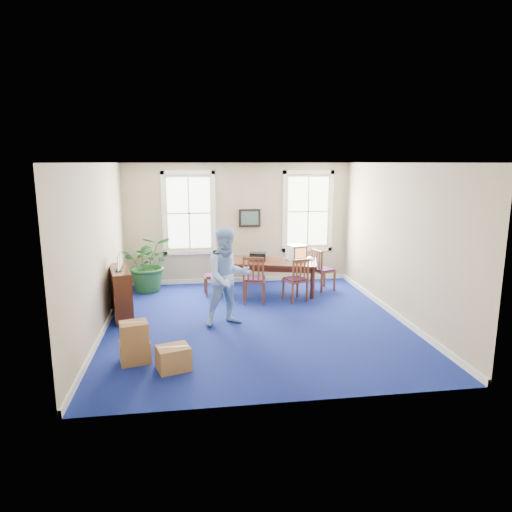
{
  "coord_description": "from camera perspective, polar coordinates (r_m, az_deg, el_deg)",
  "views": [
    {
      "loc": [
        -1.24,
        -8.82,
        3.21
      ],
      "look_at": [
        0.1,
        0.6,
        1.25
      ],
      "focal_mm": 32.0,
      "sensor_mm": 36.0,
      "label": 1
    }
  ],
  "objects": [
    {
      "name": "wall_back",
      "position": [
        12.23,
        -2.22,
        4.07
      ],
      "size": [
        6.5,
        0.0,
        6.5
      ],
      "primitive_type": "plane",
      "rotation": [
        1.57,
        0.0,
        0.0
      ],
      "color": "tan",
      "rests_on": "ground"
    },
    {
      "name": "baseboard_left",
      "position": [
        9.52,
        -18.28,
        -8.29
      ],
      "size": [
        0.04,
        6.5,
        0.12
      ],
      "primitive_type": "cube",
      "color": "white",
      "rests_on": "ground"
    },
    {
      "name": "window_right",
      "position": [
        12.52,
        6.5,
        5.56
      ],
      "size": [
        1.4,
        0.12,
        2.2
      ],
      "primitive_type": null,
      "color": "white",
      "rests_on": "ground"
    },
    {
      "name": "wall_right",
      "position": [
        9.91,
        17.35,
        1.77
      ],
      "size": [
        0.0,
        6.5,
        6.5
      ],
      "primitive_type": "plane",
      "rotation": [
        1.57,
        0.0,
        -1.57
      ],
      "color": "tan",
      "rests_on": "ground"
    },
    {
      "name": "ceiling",
      "position": [
        8.9,
        -0.09,
        11.58
      ],
      "size": [
        6.5,
        6.5,
        0.0
      ],
      "primitive_type": "plane",
      "rotation": [
        3.14,
        0.0,
        0.0
      ],
      "color": "white",
      "rests_on": "ground"
    },
    {
      "name": "brochure_rack",
      "position": [
        9.84,
        -16.64,
        -0.88
      ],
      "size": [
        0.32,
        0.77,
        0.33
      ],
      "primitive_type": null,
      "rotation": [
        0.0,
        0.0,
        -0.26
      ],
      "color": "#99999E",
      "rests_on": "credenza"
    },
    {
      "name": "chair_end_left",
      "position": [
        11.28,
        -5.4,
        -2.44
      ],
      "size": [
        0.46,
        0.46,
        0.95
      ],
      "primitive_type": null,
      "rotation": [
        0.0,
        0.0,
        -1.49
      ],
      "color": "brown",
      "rests_on": "ground"
    },
    {
      "name": "conference_table",
      "position": [
        11.45,
        1.64,
        -2.55
      ],
      "size": [
        2.58,
        1.7,
        0.81
      ],
      "primitive_type": null,
      "rotation": [
        0.0,
        0.0,
        -0.28
      ],
      "color": "#401C0E",
      "rests_on": "ground"
    },
    {
      "name": "chair_near_left",
      "position": [
        10.56,
        -0.21,
        -2.88
      ],
      "size": [
        0.61,
        0.61,
        1.12
      ],
      "primitive_type": null,
      "rotation": [
        0.0,
        0.0,
        2.91
      ],
      "color": "brown",
      "rests_on": "ground"
    },
    {
      "name": "chair_end_right",
      "position": [
        11.73,
        8.42,
        -1.69
      ],
      "size": [
        0.62,
        0.62,
        1.06
      ],
      "primitive_type": null,
      "rotation": [
        0.0,
        0.0,
        1.95
      ],
      "color": "brown",
      "rests_on": "ground"
    },
    {
      "name": "wall_front",
      "position": [
        5.92,
        4.32,
        -4.14
      ],
      "size": [
        6.5,
        0.0,
        6.5
      ],
      "primitive_type": "plane",
      "rotation": [
        -1.57,
        0.0,
        0.0
      ],
      "color": "tan",
      "rests_on": "ground"
    },
    {
      "name": "crt_tv",
      "position": [
        11.51,
        5.06,
        0.49
      ],
      "size": [
        0.53,
        0.55,
        0.37
      ],
      "primitive_type": null,
      "rotation": [
        0.0,
        0.0,
        0.33
      ],
      "color": "#B7B7BC",
      "rests_on": "conference_table"
    },
    {
      "name": "chair_near_right",
      "position": [
        10.74,
        4.93,
        -2.9
      ],
      "size": [
        0.6,
        0.6,
        1.04
      ],
      "primitive_type": null,
      "rotation": [
        0.0,
        0.0,
        3.5
      ],
      "color": "brown",
      "rests_on": "ground"
    },
    {
      "name": "equipment_bag",
      "position": [
        11.35,
        0.27,
        -0.06
      ],
      "size": [
        0.45,
        0.36,
        0.2
      ],
      "primitive_type": "cube",
      "rotation": [
        0.0,
        0.0,
        -0.29
      ],
      "color": "black",
      "rests_on": "conference_table"
    },
    {
      "name": "wall_picture",
      "position": [
        12.2,
        -0.8,
        4.77
      ],
      "size": [
        0.58,
        0.06,
        0.48
      ],
      "primitive_type": null,
      "color": "black",
      "rests_on": "ground"
    },
    {
      "name": "man",
      "position": [
        9.04,
        -3.53,
        -2.64
      ],
      "size": [
        1.13,
        0.97,
        1.97
      ],
      "primitive_type": "imported",
      "rotation": [
        0.0,
        0.0,
        0.27
      ],
      "color": "#92BBF1",
      "rests_on": "ground"
    },
    {
      "name": "wall_left",
      "position": [
        9.13,
        -19.08,
        0.85
      ],
      "size": [
        0.0,
        6.5,
        6.5
      ],
      "primitive_type": "plane",
      "rotation": [
        1.57,
        0.0,
        1.57
      ],
      "color": "tan",
      "rests_on": "ground"
    },
    {
      "name": "cardboard_boxes",
      "position": [
        7.84,
        -13.54,
        -10.02
      ],
      "size": [
        1.54,
        1.54,
        0.72
      ],
      "primitive_type": null,
      "rotation": [
        0.0,
        0.0,
        0.26
      ],
      "color": "olive",
      "rests_on": "ground"
    },
    {
      "name": "floor",
      "position": [
        9.46,
        -0.09,
        -8.18
      ],
      "size": [
        6.5,
        6.5,
        0.0
      ],
      "primitive_type": "plane",
      "color": "navy",
      "rests_on": "ground"
    },
    {
      "name": "credenza",
      "position": [
        10.0,
        -16.52,
        -4.6
      ],
      "size": [
        0.64,
        1.31,
        0.99
      ],
      "primitive_type": "cube",
      "rotation": [
        0.0,
        0.0,
        0.23
      ],
      "color": "#401C0E",
      "rests_on": "ground"
    },
    {
      "name": "potted_plant",
      "position": [
        11.78,
        -13.22,
        -0.89
      ],
      "size": [
        1.38,
        1.22,
        1.43
      ],
      "primitive_type": "imported",
      "rotation": [
        0.0,
        0.0,
        0.08
      ],
      "color": "#1E5022",
      "rests_on": "ground"
    },
    {
      "name": "window_left",
      "position": [
        12.12,
        -8.38,
        5.31
      ],
      "size": [
        1.4,
        0.12,
        2.2
      ],
      "primitive_type": null,
      "color": "white",
      "rests_on": "ground"
    },
    {
      "name": "baseboard_right",
      "position": [
        10.26,
        16.68,
        -6.73
      ],
      "size": [
        0.04,
        6.5,
        0.12
      ],
      "primitive_type": "cube",
      "color": "white",
      "rests_on": "ground"
    },
    {
      "name": "baseboard_back",
      "position": [
        12.5,
        -2.15,
        -2.96
      ],
      "size": [
        6.0,
        0.04,
        0.12
      ],
      "primitive_type": "cube",
      "color": "white",
      "rests_on": "ground"
    },
    {
      "name": "game_console",
      "position": [
        11.57,
        6.67,
        -0.29
      ],
      "size": [
        0.18,
        0.21,
        0.05
      ],
      "primitive_type": "cube",
      "rotation": [
        0.0,
        0.0,
        -0.1
      ],
      "color": "white",
      "rests_on": "conference_table"
    }
  ]
}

